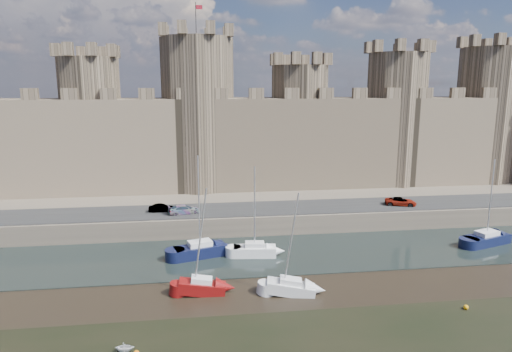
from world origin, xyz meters
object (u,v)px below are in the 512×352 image
Objects in this scene: car_1 at (162,208)px; car_2 at (184,210)px; sailboat_5 at (291,287)px; sailboat_3 at (486,238)px; sailboat_1 at (200,250)px; sailboat_2 at (255,250)px; car_3 at (401,202)px; sailboat_4 at (202,286)px.

car_1 is 3.13m from car_2.
sailboat_3 is at bearing 31.01° from sailboat_5.
sailboat_1 is 12.90m from sailboat_5.
sailboat_5 is (8.03, -10.10, -0.17)m from sailboat_1.
sailboat_3 reaches higher than sailboat_2.
sailboat_3 is 1.07× the size of sailboat_5.
sailboat_3 reaches higher than car_2.
sailboat_1 is at bearing 179.60° from car_2.
car_2 is at bearing 128.31° from sailboat_5.
car_1 is at bearing 147.51° from sailboat_3.
sailboat_1 is (-27.06, -8.82, -2.21)m from car_3.
sailboat_2 reaches higher than car_1.
sailboat_2 is (7.83, -9.24, -2.28)m from car_2.
car_3 is 0.42× the size of sailboat_4.
sailboat_5 reaches higher than car_3.
car_1 is at bearing 142.35° from sailboat_2.
car_2 is 21.28m from sailboat_5.
car_1 is 15.13m from sailboat_2.
sailboat_3 reaches higher than car_1.
sailboat_3 is at bearing 7.06° from sailboat_2.
sailboat_2 is (10.72, -10.45, -2.23)m from car_1.
car_3 is at bearing 55.17° from sailboat_5.
car_2 is at bearing 148.17° from sailboat_3.
sailboat_4 reaches higher than car_1.
sailboat_4 is at bearing -177.67° from sailboat_5.
sailboat_4 is at bearing 173.53° from car_2.
sailboat_2 is at bearing 162.88° from sailboat_3.
sailboat_3 is at bearing -17.48° from sailboat_1.
sailboat_1 is 1.10× the size of sailboat_3.
sailboat_2 is at bearing 57.34° from sailboat_4.
sailboat_2 is at bearing 112.77° from sailboat_5.
sailboat_1 is (1.88, -8.58, -2.22)m from car_2.
sailboat_5 is at bearing -68.23° from sailboat_1.
sailboat_1 reaches higher than car_1.
car_1 is 11.10m from sailboat_1.
sailboat_1 is 8.97m from sailboat_4.
sailboat_4 reaches higher than sailboat_5.
car_1 is at bearing 54.60° from car_2.
car_3 is at bearing 30.78° from sailboat_2.
sailboat_4 is at bearing -106.35° from sailboat_1.
car_2 is 28.95m from car_3.
sailboat_3 reaches higher than sailboat_5.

